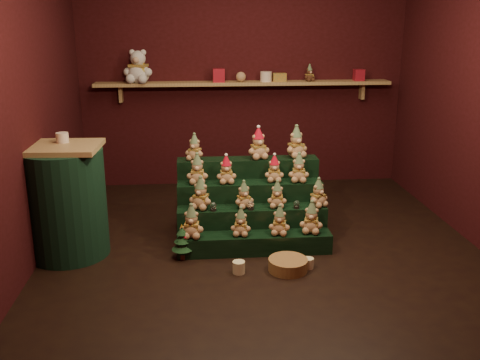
{
  "coord_description": "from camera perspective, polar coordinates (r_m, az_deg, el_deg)",
  "views": [
    {
      "loc": [
        -0.6,
        -4.68,
        2.05
      ],
      "look_at": [
        -0.19,
        0.25,
        0.56
      ],
      "focal_mm": 40.0,
      "sensor_mm": 36.0,
      "label": 1
    }
  ],
  "objects": [
    {
      "name": "wicker_basket",
      "position": [
        4.61,
        5.14,
        -8.99
      ],
      "size": [
        0.44,
        0.44,
        0.1
      ],
      "primitive_type": "cylinder",
      "rotation": [
        0.0,
        0.0,
        0.39
      ],
      "color": "olive",
      "rests_on": "ground"
    },
    {
      "name": "teddy_5",
      "position": [
        4.96,
        0.41,
        -1.58
      ],
      "size": [
        0.22,
        0.21,
        0.25
      ],
      "primitive_type": null,
      "rotation": [
        0.0,
        0.0,
        0.32
      ],
      "color": "tan",
      "rests_on": "riser_tier_midfront"
    },
    {
      "name": "teddy_12",
      "position": [
        5.25,
        -4.86,
        3.51
      ],
      "size": [
        0.24,
        0.23,
        0.26
      ],
      "primitive_type": null,
      "rotation": [
        0.0,
        0.0,
        -0.42
      ],
      "color": "tan",
      "rests_on": "riser_tier_back"
    },
    {
      "name": "teddy_6",
      "position": [
        4.99,
        3.99,
        -1.54
      ],
      "size": [
        0.2,
        0.19,
        0.25
      ],
      "primitive_type": null,
      "rotation": [
        0.0,
        0.0,
        -0.15
      ],
      "color": "tan",
      "rests_on": "riser_tier_midfront"
    },
    {
      "name": "teddy_9",
      "position": [
        5.1,
        -1.48,
        1.11
      ],
      "size": [
        0.2,
        0.18,
        0.27
      ],
      "primitive_type": null,
      "rotation": [
        0.0,
        0.0,
        0.07
      ],
      "color": "tan",
      "rests_on": "riser_tier_midback"
    },
    {
      "name": "teddy_3",
      "position": [
        4.9,
        7.63,
        -3.96
      ],
      "size": [
        0.25,
        0.24,
        0.29
      ],
      "primitive_type": null,
      "rotation": [
        0.0,
        0.0,
        -0.26
      ],
      "color": "tan",
      "rests_on": "riser_tier_front"
    },
    {
      "name": "scarf_gift_box",
      "position": [
        6.65,
        4.24,
        10.87
      ],
      "size": [
        0.16,
        0.1,
        0.1
      ],
      "primitive_type": "cube",
      "color": "orange",
      "rests_on": "back_shelf"
    },
    {
      "name": "teddy_7",
      "position": [
        5.05,
        8.35,
        -1.34
      ],
      "size": [
        0.25,
        0.25,
        0.27
      ],
      "primitive_type": null,
      "rotation": [
        0.0,
        0.0,
        0.54
      ],
      "color": "tan",
      "rests_on": "riser_tier_midfront"
    },
    {
      "name": "mug_left",
      "position": [
        4.54,
        -0.13,
        -9.29
      ],
      "size": [
        0.11,
        0.11,
        0.11
      ],
      "primitive_type": "cylinder",
      "color": "#F2EBB3",
      "rests_on": "ground"
    },
    {
      "name": "snow_globe_a",
      "position": [
        4.91,
        -2.88,
        -2.83
      ],
      "size": [
        0.06,
        0.06,
        0.08
      ],
      "color": "black",
      "rests_on": "riser_tier_midfront"
    },
    {
      "name": "table_ornament",
      "position": [
        4.93,
        -18.43,
        4.32
      ],
      "size": [
        0.11,
        0.11,
        0.09
      ],
      "primitive_type": "cylinder",
      "color": "beige",
      "rests_on": "side_table"
    },
    {
      "name": "riser_tier_midfront",
      "position": [
        5.07,
        1.29,
        -4.85
      ],
      "size": [
        1.4,
        0.22,
        0.36
      ],
      "primitive_type": "cube",
      "color": "black",
      "rests_on": "ground"
    },
    {
      "name": "teddy_0",
      "position": [
        4.77,
        -5.19,
        -4.41
      ],
      "size": [
        0.24,
        0.22,
        0.3
      ],
      "primitive_type": null,
      "rotation": [
        0.0,
        0.0,
        -0.11
      ],
      "color": "tan",
      "rests_on": "riser_tier_front"
    },
    {
      "name": "teddy_2",
      "position": [
        4.84,
        4.25,
        -4.29
      ],
      "size": [
        0.23,
        0.21,
        0.27
      ],
      "primitive_type": null,
      "rotation": [
        0.0,
        0.0,
        -0.23
      ],
      "color": "tan",
      "rests_on": "riser_tier_front"
    },
    {
      "name": "shelf_plush_ball",
      "position": [
        6.59,
        0.09,
        10.95
      ],
      "size": [
        0.12,
        0.12,
        0.12
      ],
      "primitive_type": "sphere",
      "color": "tan",
      "rests_on": "back_shelf"
    },
    {
      "name": "front_wall",
      "position": [
        2.77,
        7.81,
        3.08
      ],
      "size": [
        4.0,
        0.1,
        2.8
      ],
      "primitive_type": "cube",
      "color": "black",
      "rests_on": "ground"
    },
    {
      "name": "snow_globe_c",
      "position": [
        5.0,
        6.06,
        -2.6
      ],
      "size": [
        0.06,
        0.06,
        0.08
      ],
      "color": "black",
      "rests_on": "riser_tier_midfront"
    },
    {
      "name": "teddy_4",
      "position": [
        4.95,
        -4.21,
        -1.41
      ],
      "size": [
        0.27,
        0.26,
        0.3
      ],
      "primitive_type": null,
      "rotation": [
        0.0,
        0.0,
        -0.42
      ],
      "color": "tan",
      "rests_on": "riser_tier_midfront"
    },
    {
      "name": "white_bear",
      "position": [
        6.57,
        -10.81,
        12.26
      ],
      "size": [
        0.41,
        0.38,
        0.49
      ],
      "primitive_type": null,
      "rotation": [
        0.0,
        0.0,
        -0.21
      ],
      "color": "silver",
      "rests_on": "back_shelf"
    },
    {
      "name": "riser_tier_front",
      "position": [
        4.9,
        1.55,
        -6.77
      ],
      "size": [
        1.4,
        0.22,
        0.18
      ],
      "primitive_type": "cube",
      "color": "black",
      "rests_on": "ground"
    },
    {
      "name": "mug_right",
      "position": [
        4.67,
        7.31,
        -8.79
      ],
      "size": [
        0.09,
        0.09,
        0.09
      ],
      "primitive_type": "cylinder",
      "color": "#F2EBB3",
      "rests_on": "ground"
    },
    {
      "name": "ground",
      "position": [
        5.14,
        2.3,
        -6.71
      ],
      "size": [
        4.0,
        4.0,
        0.0
      ],
      "primitive_type": "plane",
      "color": "black",
      "rests_on": "ground"
    },
    {
      "name": "gift_tin_red_b",
      "position": [
        6.87,
        12.56,
        10.88
      ],
      "size": [
        0.12,
        0.12,
        0.14
      ],
      "primitive_type": "cube",
      "color": "#AE1A2B",
      "rests_on": "back_shelf"
    },
    {
      "name": "gift_tin_cream",
      "position": [
        6.62,
        2.79,
        10.96
      ],
      "size": [
        0.14,
        0.14,
        0.12
      ],
      "primitive_type": "cylinder",
      "color": "beige",
      "rests_on": "back_shelf"
    },
    {
      "name": "mini_christmas_tree",
      "position": [
        4.79,
        -6.18,
        -6.55
      ],
      "size": [
        0.19,
        0.19,
        0.33
      ],
      "rotation": [
        0.0,
        0.0,
        0.28
      ],
      "color": "#422317",
      "rests_on": "ground"
    },
    {
      "name": "back_wall",
      "position": [
        6.79,
        0.3,
        11.29
      ],
      "size": [
        4.0,
        0.1,
        2.8
      ],
      "primitive_type": "cube",
      "color": "black",
      "rests_on": "ground"
    },
    {
      "name": "teddy_14",
      "position": [
        5.37,
        6.01,
        4.07
      ],
      "size": [
        0.28,
        0.27,
        0.31
      ],
      "primitive_type": null,
      "rotation": [
        0.0,
        0.0,
        0.36
      ],
      "color": "tan",
      "rests_on": "riser_tier_back"
    },
    {
      "name": "snow_globe_b",
      "position": [
        4.94,
        1.16,
        -2.71
      ],
      "size": [
        0.06,
        0.06,
        0.08
      ],
      "color": "black",
      "rests_on": "riser_tier_midfront"
    },
    {
      "name": "riser_tier_midback",
      "position": [
        5.24,
        1.04,
        -3.05
      ],
      "size": [
        1.4,
        0.22,
        0.54
      ],
      "primitive_type": "cube",
      "color": "black",
      "rests_on": "ground"
    },
    {
      "name": "riser_tier_back",
      "position": [
        5.42,
        0.81,
        -1.37
      ],
      "size": [
        1.4,
        0.22,
        0.72
      ],
      "primitive_type": "cube",
      "color": "black",
      "rests_on": "ground"
    },
    {
      "name": "teddy_1",
      "position": [
        4.8,
        0.09,
        -4.47
      ],
      "size": [
        0.21,
        0.19,
        0.26
      ],
      "primitive_type": null,
      "rotation": [
        0.0,
        0.0,
        -0.17
      ],
      "color": "tan",
      "rests_on": "riser_tier_front"
    },
    {
      "name": "gift_tin_red_a",
      "position": [
        6.57,
        -2.29,
        11.1
      ],
      "size": [
        0.14,
        0.14,
        0.16
      ],
      "primitive_type": "cube",
      "color": "#AE1A2B",
      "rests_on": "back_shelf"
    },
    {
      "name": "side_table",
      "position": [
        4.98,
        -18.1,
        -2.19
      ],
      "size": [
        0.71,
        0.71,
        1.02
      ],
      "rotation": [
        0.0,
        0.0,
        -0.05
      ],
      "color": "tan",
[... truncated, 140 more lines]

